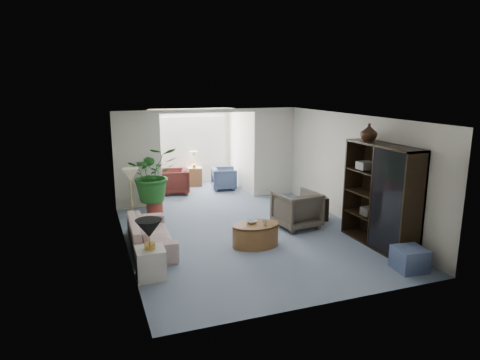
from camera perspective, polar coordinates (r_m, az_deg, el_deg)
name	(u,v)px	position (r m, az deg, el deg)	size (l,w,h in m)	color
floor	(250,237)	(9.08, 1.31, -7.58)	(6.00, 6.00, 0.00)	gray
sunroom_floor	(200,191)	(12.82, -5.37, -1.53)	(2.60, 2.60, 0.00)	gray
back_pier_left	(138,160)	(11.16, -13.53, 2.58)	(1.20, 0.12, 2.50)	silver
back_pier_right	(274,152)	(12.17, 4.55, 3.73)	(1.20, 0.12, 2.50)	silver
back_header	(209,111)	(11.38, -4.20, 9.19)	(2.60, 0.12, 0.10)	silver
window_pane	(190,140)	(13.58, -6.66, 5.28)	(2.20, 0.02, 1.50)	white
window_blinds	(191,141)	(13.55, -6.63, 5.26)	(2.20, 0.02, 1.50)	white
framed_picture	(356,152)	(9.71, 15.26, 3.70)	(0.04, 0.50, 0.40)	beige
sofa	(151,234)	(8.59, -11.88, -7.03)	(1.98, 0.77, 0.58)	beige
end_table	(151,263)	(7.33, -11.86, -10.85)	(0.47, 0.47, 0.51)	beige
table_lamp	(149,229)	(7.11, -12.08, -6.38)	(0.44, 0.44, 0.30)	black
floor_lamp	(130,175)	(9.43, -14.44, 0.70)	(0.36, 0.36, 0.28)	beige
coffee_table	(256,235)	(8.53, 2.10, -7.35)	(0.95, 0.95, 0.45)	brown
coffee_bowl	(251,222)	(8.52, 1.55, -5.59)	(0.22, 0.22, 0.05)	beige
coffee_cup	(265,222)	(8.41, 3.33, -5.68)	(0.11, 0.11, 0.10)	beige
wingback_chair	(297,209)	(9.63, 7.58, -3.91)	(0.88, 0.90, 0.82)	#5C5349
side_table_dark	(317,208)	(10.25, 10.27, -3.76)	(0.46, 0.37, 0.55)	black
entertainment_cabinet	(381,196)	(8.77, 18.30, -2.03)	(0.49, 1.83, 2.03)	black
cabinet_urn	(369,132)	(8.94, 16.86, 6.14)	(0.33, 0.33, 0.35)	black
ottoman	(410,259)	(8.04, 21.76, -9.79)	(0.50, 0.50, 0.40)	slate
plant_pot	(155,207)	(10.81, -11.34, -3.58)	(0.40, 0.40, 0.32)	#95382B
house_plant	(153,174)	(10.60, -11.54, 0.80)	(1.23, 1.07, 1.37)	#216022
sunroom_chair_blue	(224,178)	(12.98, -2.14, 0.21)	(0.71, 0.73, 0.66)	slate
sunroom_chair_maroon	(175,181)	(12.60, -8.64, -0.17)	(0.77, 0.80, 0.72)	maroon
sunroom_table	(194,177)	(13.49, -6.15, 0.45)	(0.48, 0.37, 0.58)	brown
shelf_clutter	(377,186)	(8.74, 17.88, -0.79)	(0.30, 1.08, 1.06)	#2D2823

